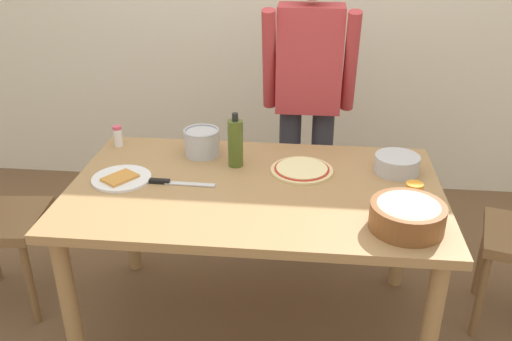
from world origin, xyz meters
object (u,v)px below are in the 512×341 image
plate_with_slice (121,178)px  salt_shaker (118,136)px  person_cook (308,93)px  pizza_raw_on_board (302,170)px  chef_knife (174,183)px  mixing_bowl_steel (397,164)px  olive_oil_bottle (235,143)px  dining_table (255,204)px  popcorn_bowl (408,214)px  cup_orange (414,193)px  steel_pot (202,142)px

plate_with_slice → salt_shaker: 0.39m
person_cook → pizza_raw_on_board: 0.62m
chef_knife → mixing_bowl_steel: bearing=12.7°
olive_oil_bottle → salt_shaker: (-0.61, 0.16, -0.06)m
dining_table → popcorn_bowl: popcorn_bowl is taller
plate_with_slice → popcorn_bowl: popcorn_bowl is taller
dining_table → plate_with_slice: 0.60m
pizza_raw_on_board → person_cook: bearing=89.0°
dining_table → cup_orange: (0.65, -0.07, 0.13)m
chef_knife → olive_oil_bottle: bearing=41.8°
popcorn_bowl → mixing_bowl_steel: popcorn_bowl is taller
plate_with_slice → mixing_bowl_steel: mixing_bowl_steel is taller
person_cook → chef_knife: 0.97m
plate_with_slice → olive_oil_bottle: olive_oil_bottle is taller
pizza_raw_on_board → steel_pot: (-0.48, 0.14, 0.06)m
steel_pot → mixing_bowl_steel: bearing=-6.3°
pizza_raw_on_board → cup_orange: 0.52m
pizza_raw_on_board → cup_orange: bearing=-27.5°
dining_table → salt_shaker: 0.82m
pizza_raw_on_board → plate_with_slice: (-0.79, -0.16, -0.00)m
salt_shaker → olive_oil_bottle: bearing=-15.0°
olive_oil_bottle → person_cook: bearing=60.3°
person_cook → steel_pot: person_cook is taller
dining_table → mixing_bowl_steel: 0.67m
salt_shaker → chef_knife: (0.37, -0.38, -0.05)m
steel_pot → dining_table: bearing=-46.5°
popcorn_bowl → olive_oil_bottle: 0.86m
dining_table → chef_knife: chef_knife is taller
pizza_raw_on_board → salt_shaker: size_ratio=2.68×
salt_shaker → steel_pot: bearing=-7.8°
plate_with_slice → popcorn_bowl: 1.22m
person_cook → mixing_bowl_steel: (0.41, -0.55, -0.14)m
dining_table → plate_with_slice: plate_with_slice is taller
pizza_raw_on_board → mixing_bowl_steel: bearing=5.2°
mixing_bowl_steel → salt_shaker: 1.36m
pizza_raw_on_board → olive_oil_bottle: (-0.31, 0.04, 0.10)m
pizza_raw_on_board → olive_oil_bottle: 0.33m
steel_pot → pizza_raw_on_board: bearing=-16.1°
chef_knife → person_cook: bearing=54.1°
popcorn_bowl → person_cook: bearing=110.6°
pizza_raw_on_board → popcorn_bowl: bearing=-47.9°
popcorn_bowl → chef_knife: popcorn_bowl is taller
cup_orange → dining_table: bearing=173.5°
dining_table → cup_orange: size_ratio=18.82×
steel_pot → chef_knife: 0.33m
olive_oil_bottle → cup_orange: 0.81m
dining_table → mixing_bowl_steel: (0.62, 0.20, 0.13)m
plate_with_slice → steel_pot: (0.30, 0.30, 0.06)m
popcorn_bowl → chef_knife: 0.99m
olive_oil_bottle → steel_pot: olive_oil_bottle is taller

